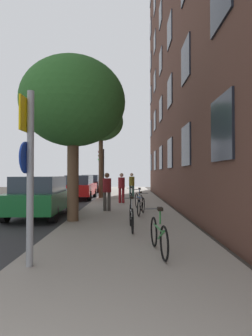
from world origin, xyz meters
The scene contains 19 objects.
ground_plane centered at (-2.40, 15.00, 0.00)m, with size 41.80×41.80×0.00m, color #332D28.
road_asphalt centered at (-4.50, 15.00, 0.01)m, with size 7.00×38.00×0.01m, color #2D2D30.
sidewalk centered at (1.10, 15.00, 0.06)m, with size 4.20×38.00×0.12m, color gray.
building_facade centered at (3.69, 14.50, 10.62)m, with size 0.56×27.00×21.21m.
sign_post centered at (-0.62, 4.23, 1.90)m, with size 0.15×0.60×3.08m.
traffic_light centered at (-0.68, 18.54, 2.41)m, with size 0.43×0.24×3.32m.
tree_near centered at (-0.77, 8.92, 4.19)m, with size 3.61×3.61×5.64m.
tree_far centered at (-0.71, 18.12, 5.22)m, with size 3.03×3.03×6.43m.
bicycle_0 centered at (1.75, 5.03, 0.49)m, with size 0.42×1.69×0.95m.
bicycle_1 centered at (1.22, 7.38, 0.50)m, with size 0.42×1.77×0.97m.
bicycle_2 centered at (1.65, 10.38, 0.48)m, with size 0.51×1.58×0.92m.
bicycle_3 centered at (1.63, 12.13, 0.50)m, with size 0.45×1.64×0.98m.
bicycle_4 centered at (1.28, 13.72, 0.50)m, with size 0.42×1.66×0.96m.
pedestrian_0 centered at (0.21, 11.52, 1.07)m, with size 0.52×0.52×1.66m.
pedestrian_1 centered at (0.77, 14.80, 1.07)m, with size 0.41×0.41×1.66m.
pedestrian_2 centered at (1.38, 18.21, 1.07)m, with size 0.51×0.51×1.67m.
car_0 centered at (-2.34, 10.42, 0.84)m, with size 1.98×4.39×1.62m.
car_1 centered at (-2.14, 18.29, 0.84)m, with size 1.87×4.50×1.62m.
car_2 centered at (-2.34, 25.82, 0.84)m, with size 1.84×4.03×1.62m.
Camera 1 is at (1.12, -0.65, 1.73)m, focal length 29.74 mm.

